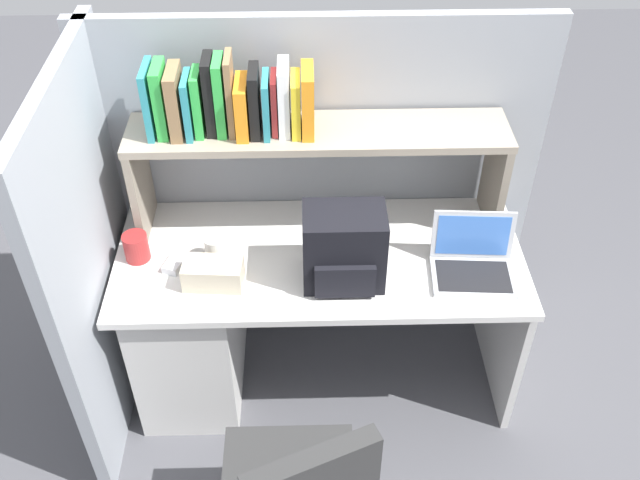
% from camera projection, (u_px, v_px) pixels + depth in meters
% --- Properties ---
extents(ground_plane, '(8.00, 8.00, 0.00)m').
position_uv_depth(ground_plane, '(320.00, 373.00, 3.29)').
color(ground_plane, '#4C4C51').
extents(desk, '(1.60, 0.70, 0.73)m').
position_uv_depth(desk, '(227.00, 314.00, 3.02)').
color(desk, silver).
rests_on(desk, ground_plane).
extents(cubicle_partition_rear, '(1.84, 0.05, 1.55)m').
position_uv_depth(cubicle_partition_rear, '(317.00, 188.00, 3.07)').
color(cubicle_partition_rear, gray).
rests_on(cubicle_partition_rear, ground_plane).
extents(cubicle_partition_left, '(0.05, 1.06, 1.55)m').
position_uv_depth(cubicle_partition_left, '(97.00, 259.00, 2.73)').
color(cubicle_partition_left, gray).
rests_on(cubicle_partition_left, ground_plane).
extents(overhead_hutch, '(1.44, 0.28, 0.45)m').
position_uv_depth(overhead_hutch, '(318.00, 151.00, 2.74)').
color(overhead_hutch, gray).
rests_on(overhead_hutch, desk).
extents(reference_books_on_shelf, '(0.60, 0.19, 0.30)m').
position_uv_depth(reference_books_on_shelf, '(231.00, 101.00, 2.58)').
color(reference_books_on_shelf, teal).
rests_on(reference_books_on_shelf, overhead_hutch).
extents(laptop, '(0.33, 0.27, 0.22)m').
position_uv_depth(laptop, '(473.00, 261.00, 2.71)').
color(laptop, '#B7BABF').
rests_on(laptop, desk).
extents(backpack, '(0.30, 0.23, 0.31)m').
position_uv_depth(backpack, '(344.00, 249.00, 2.62)').
color(backpack, black).
rests_on(backpack, desk).
extents(computer_mouse, '(0.09, 0.12, 0.03)m').
position_uv_depth(computer_mouse, '(175.00, 264.00, 2.75)').
color(computer_mouse, silver).
rests_on(computer_mouse, desk).
extents(paper_cup, '(0.08, 0.08, 0.11)m').
position_uv_depth(paper_cup, '(215.00, 249.00, 2.76)').
color(paper_cup, white).
rests_on(paper_cup, desk).
extents(tissue_box, '(0.23, 0.14, 0.10)m').
position_uv_depth(tissue_box, '(213.00, 274.00, 2.66)').
color(tissue_box, '#BFB299').
rests_on(tissue_box, desk).
extents(snack_canister, '(0.10, 0.10, 0.11)m').
position_uv_depth(snack_canister, '(136.00, 248.00, 2.76)').
color(snack_canister, maroon).
rests_on(snack_canister, desk).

